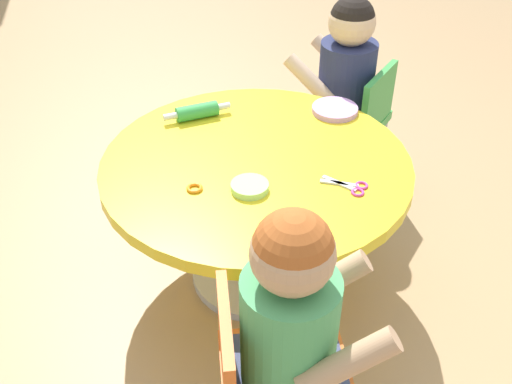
{
  "coord_description": "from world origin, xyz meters",
  "views": [
    {
      "loc": [
        -1.45,
        -0.26,
        1.47
      ],
      "look_at": [
        0.0,
        0.0,
        0.36
      ],
      "focal_mm": 41.35,
      "sensor_mm": 36.0,
      "label": 1
    }
  ],
  "objects_px": {
    "child_chair_right": "(350,121)",
    "craft_scissors": "(351,186)",
    "seated_child_left": "(292,312)",
    "seated_child_right": "(346,65)",
    "child_chair_left": "(271,380)",
    "craft_table": "(256,189)",
    "rolling_pin": "(197,111)"
  },
  "relations": [
    {
      "from": "child_chair_right",
      "to": "craft_scissors",
      "type": "relative_size",
      "value": 3.79
    },
    {
      "from": "seated_child_left",
      "to": "craft_scissors",
      "type": "distance_m",
      "value": 0.54
    },
    {
      "from": "seated_child_right",
      "to": "craft_scissors",
      "type": "height_order",
      "value": "seated_child_right"
    },
    {
      "from": "child_chair_right",
      "to": "seated_child_right",
      "type": "height_order",
      "value": "seated_child_right"
    },
    {
      "from": "seated_child_left",
      "to": "child_chair_left",
      "type": "bearing_deg",
      "value": 106.46
    },
    {
      "from": "craft_table",
      "to": "child_chair_left",
      "type": "relative_size",
      "value": 1.75
    },
    {
      "from": "seated_child_right",
      "to": "rolling_pin",
      "type": "relative_size",
      "value": 2.47
    },
    {
      "from": "child_chair_left",
      "to": "rolling_pin",
      "type": "height_order",
      "value": "child_chair_left"
    },
    {
      "from": "child_chair_right",
      "to": "rolling_pin",
      "type": "distance_m",
      "value": 0.66
    },
    {
      "from": "seated_child_left",
      "to": "rolling_pin",
      "type": "xyz_separation_m",
      "value": [
        0.84,
        0.43,
        -0.03
      ]
    },
    {
      "from": "child_chair_left",
      "to": "rolling_pin",
      "type": "distance_m",
      "value": 0.95
    },
    {
      "from": "seated_child_right",
      "to": "rolling_pin",
      "type": "bearing_deg",
      "value": 129.81
    },
    {
      "from": "seated_child_left",
      "to": "craft_scissors",
      "type": "bearing_deg",
      "value": -10.42
    },
    {
      "from": "child_chair_left",
      "to": "craft_scissors",
      "type": "xyz_separation_m",
      "value": [
        0.54,
        -0.14,
        0.18
      ]
    },
    {
      "from": "craft_table",
      "to": "child_chair_left",
      "type": "height_order",
      "value": "child_chair_left"
    },
    {
      "from": "child_chair_left",
      "to": "child_chair_right",
      "type": "relative_size",
      "value": 1.0
    },
    {
      "from": "seated_child_right",
      "to": "craft_scissors",
      "type": "xyz_separation_m",
      "value": [
        -0.69,
        -0.06,
        -0.05
      ]
    },
    {
      "from": "rolling_pin",
      "to": "craft_scissors",
      "type": "xyz_separation_m",
      "value": [
        -0.3,
        -0.53,
        -0.02
      ]
    },
    {
      "from": "child_chair_right",
      "to": "rolling_pin",
      "type": "xyz_separation_m",
      "value": [
        -0.38,
        0.51,
        0.2
      ]
    },
    {
      "from": "seated_child_right",
      "to": "craft_table",
      "type": "bearing_deg",
      "value": 159.13
    },
    {
      "from": "craft_table",
      "to": "child_chair_left",
      "type": "bearing_deg",
      "value": -166.6
    },
    {
      "from": "child_chair_left",
      "to": "seated_child_right",
      "type": "distance_m",
      "value": 1.26
    },
    {
      "from": "child_chair_right",
      "to": "craft_scissors",
      "type": "bearing_deg",
      "value": -178.45
    },
    {
      "from": "rolling_pin",
      "to": "craft_scissors",
      "type": "bearing_deg",
      "value": -120.02
    },
    {
      "from": "seated_child_left",
      "to": "seated_child_right",
      "type": "height_order",
      "value": "same"
    },
    {
      "from": "child_chair_left",
      "to": "seated_child_right",
      "type": "xyz_separation_m",
      "value": [
        1.24,
        -0.08,
        0.23
      ]
    },
    {
      "from": "child_chair_left",
      "to": "craft_scissors",
      "type": "height_order",
      "value": "child_chair_left"
    },
    {
      "from": "seated_child_left",
      "to": "seated_child_right",
      "type": "relative_size",
      "value": 1.0
    },
    {
      "from": "rolling_pin",
      "to": "craft_scissors",
      "type": "height_order",
      "value": "rolling_pin"
    },
    {
      "from": "child_chair_left",
      "to": "child_chair_right",
      "type": "xyz_separation_m",
      "value": [
        1.22,
        -0.12,
        0.0
      ]
    },
    {
      "from": "child_chair_left",
      "to": "rolling_pin",
      "type": "bearing_deg",
      "value": 24.64
    },
    {
      "from": "craft_table",
      "to": "craft_scissors",
      "type": "distance_m",
      "value": 0.32
    }
  ]
}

